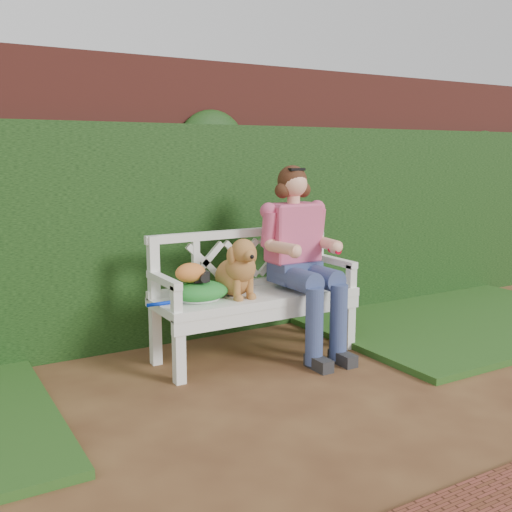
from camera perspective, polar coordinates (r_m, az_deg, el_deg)
ground at (r=3.51m, az=2.71°, el=-15.19°), size 60.00×60.00×0.00m
brick_wall at (r=4.90m, az=-9.45°, el=5.19°), size 10.00×0.30×2.20m
ivy_hedge at (r=4.72m, az=-8.41°, el=2.00°), size 10.00×0.18×1.70m
grass_right at (r=5.65m, az=18.40°, el=-5.65°), size 2.60×2.00×0.05m
garden_bench at (r=4.41m, az=0.00°, el=-6.54°), size 1.63×0.76×0.48m
seated_woman at (r=4.47m, az=3.87°, el=-0.53°), size 0.80×0.92×1.36m
dog at (r=4.21m, az=-1.89°, el=-1.00°), size 0.39×0.46×0.43m
tennis_racket at (r=4.13m, az=-5.74°, el=-4.09°), size 0.59×0.39×0.03m
green_bag at (r=4.13m, az=-5.31°, el=-3.31°), size 0.41×0.33×0.14m
camera_item at (r=4.09m, az=-5.31°, el=-1.95°), size 0.11×0.09×0.07m
baseball_glove at (r=4.07m, az=-6.27°, el=-1.59°), size 0.24×0.20×0.13m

